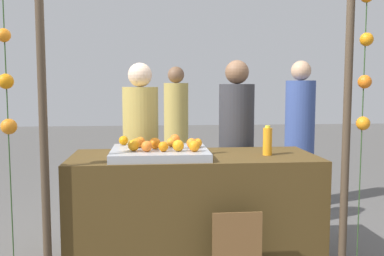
{
  "coord_description": "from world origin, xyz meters",
  "views": [
    {
      "loc": [
        -0.33,
        -3.34,
        1.41
      ],
      "look_at": [
        0.0,
        0.15,
        1.07
      ],
      "focal_mm": 40.25,
      "sensor_mm": 36.0,
      "label": 1
    }
  ],
  "objects_px": {
    "vendor_right": "(236,154)",
    "chalkboard_sign": "(237,253)",
    "orange_1": "(137,143)",
    "juice_bottle": "(267,141)",
    "stall_counter": "(194,208)",
    "vendor_left": "(141,157)",
    "orange_0": "(134,145)"
  },
  "relations": [
    {
      "from": "stall_counter",
      "to": "vendor_left",
      "type": "height_order",
      "value": "vendor_left"
    },
    {
      "from": "orange_1",
      "to": "vendor_right",
      "type": "height_order",
      "value": "vendor_right"
    },
    {
      "from": "orange_1",
      "to": "chalkboard_sign",
      "type": "relative_size",
      "value": 0.14
    },
    {
      "from": "stall_counter",
      "to": "orange_0",
      "type": "xyz_separation_m",
      "value": [
        -0.46,
        -0.14,
        0.54
      ]
    },
    {
      "from": "vendor_right",
      "to": "stall_counter",
      "type": "bearing_deg",
      "value": -126.29
    },
    {
      "from": "chalkboard_sign",
      "to": "juice_bottle",
      "type": "bearing_deg",
      "value": 55.91
    },
    {
      "from": "chalkboard_sign",
      "to": "vendor_right",
      "type": "xyz_separation_m",
      "value": [
        0.22,
        1.19,
        0.49
      ]
    },
    {
      "from": "orange_1",
      "to": "juice_bottle",
      "type": "distance_m",
      "value": 1.02
    },
    {
      "from": "stall_counter",
      "to": "chalkboard_sign",
      "type": "height_order",
      "value": "stall_counter"
    },
    {
      "from": "orange_1",
      "to": "vendor_right",
      "type": "xyz_separation_m",
      "value": [
        0.91,
        0.62,
        -0.2
      ]
    },
    {
      "from": "vendor_right",
      "to": "vendor_left",
      "type": "bearing_deg",
      "value": -177.55
    },
    {
      "from": "orange_0",
      "to": "vendor_right",
      "type": "xyz_separation_m",
      "value": [
        0.93,
        0.77,
        -0.2
      ]
    },
    {
      "from": "orange_1",
      "to": "stall_counter",
      "type": "bearing_deg",
      "value": -1.51
    },
    {
      "from": "stall_counter",
      "to": "orange_0",
      "type": "distance_m",
      "value": 0.72
    },
    {
      "from": "stall_counter",
      "to": "vendor_left",
      "type": "xyz_separation_m",
      "value": [
        -0.43,
        0.6,
        0.32
      ]
    },
    {
      "from": "orange_0",
      "to": "orange_1",
      "type": "height_order",
      "value": "orange_0"
    },
    {
      "from": "orange_1",
      "to": "orange_0",
      "type": "bearing_deg",
      "value": -98.7
    },
    {
      "from": "orange_1",
      "to": "chalkboard_sign",
      "type": "height_order",
      "value": "orange_1"
    },
    {
      "from": "stall_counter",
      "to": "vendor_left",
      "type": "bearing_deg",
      "value": 125.79
    },
    {
      "from": "stall_counter",
      "to": "vendor_left",
      "type": "distance_m",
      "value": 0.8
    },
    {
      "from": "vendor_left",
      "to": "juice_bottle",
      "type": "bearing_deg",
      "value": -32.86
    },
    {
      "from": "orange_0",
      "to": "vendor_right",
      "type": "height_order",
      "value": "vendor_right"
    },
    {
      "from": "stall_counter",
      "to": "orange_1",
      "type": "height_order",
      "value": "orange_1"
    },
    {
      "from": "orange_0",
      "to": "orange_1",
      "type": "distance_m",
      "value": 0.15
    },
    {
      "from": "orange_0",
      "to": "vendor_right",
      "type": "relative_size",
      "value": 0.05
    },
    {
      "from": "vendor_right",
      "to": "chalkboard_sign",
      "type": "bearing_deg",
      "value": -100.73
    },
    {
      "from": "juice_bottle",
      "to": "vendor_right",
      "type": "distance_m",
      "value": 0.73
    },
    {
      "from": "chalkboard_sign",
      "to": "vendor_right",
      "type": "bearing_deg",
      "value": 79.27
    },
    {
      "from": "orange_0",
      "to": "juice_bottle",
      "type": "bearing_deg",
      "value": 4.57
    },
    {
      "from": "orange_0",
      "to": "chalkboard_sign",
      "type": "bearing_deg",
      "value": -30.36
    },
    {
      "from": "chalkboard_sign",
      "to": "vendor_left",
      "type": "relative_size",
      "value": 0.35
    },
    {
      "from": "juice_bottle",
      "to": "vendor_right",
      "type": "height_order",
      "value": "vendor_right"
    }
  ]
}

